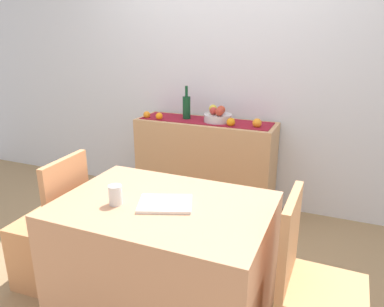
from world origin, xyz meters
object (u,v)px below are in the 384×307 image
(wine_bottle, at_px, (187,107))
(chair_near_window, at_px, (53,246))
(open_book, at_px, (165,204))
(coffee_cup, at_px, (115,195))
(dining_table, at_px, (165,262))
(fruit_bowl, at_px, (218,118))
(sideboard_console, at_px, (205,165))

(wine_bottle, bearing_deg, chair_near_window, -102.90)
(wine_bottle, relative_size, chair_near_window, 0.34)
(open_book, relative_size, coffee_cup, 2.60)
(dining_table, height_order, open_book, open_book)
(coffee_cup, bearing_deg, open_book, 19.75)
(fruit_bowl, xyz_separation_m, wine_bottle, (-0.31, 0.00, 0.08))
(dining_table, height_order, coffee_cup, coffee_cup)
(sideboard_console, bearing_deg, open_book, -77.29)
(open_book, height_order, chair_near_window, chair_near_window)
(wine_bottle, bearing_deg, open_book, -70.56)
(fruit_bowl, relative_size, chair_near_window, 0.28)
(dining_table, distance_m, coffee_cup, 0.49)
(wine_bottle, xyz_separation_m, coffee_cup, (0.27, -1.58, -0.17))
(dining_table, bearing_deg, sideboard_console, 102.08)
(sideboard_console, relative_size, fruit_bowl, 5.14)
(fruit_bowl, height_order, dining_table, fruit_bowl)
(fruit_bowl, bearing_deg, wine_bottle, 180.00)
(chair_near_window, bearing_deg, dining_table, -0.06)
(sideboard_console, height_order, wine_bottle, wine_bottle)
(wine_bottle, relative_size, open_book, 1.11)
(chair_near_window, bearing_deg, sideboard_console, 70.29)
(open_book, xyz_separation_m, coffee_cup, (-0.25, -0.09, 0.04))
(fruit_bowl, height_order, coffee_cup, fruit_bowl)
(chair_near_window, bearing_deg, wine_bottle, 77.10)
(wine_bottle, xyz_separation_m, chair_near_window, (-0.34, -1.46, -0.70))
(fruit_bowl, bearing_deg, sideboard_console, 180.00)
(fruit_bowl, distance_m, dining_table, 1.57)
(fruit_bowl, bearing_deg, chair_near_window, -113.65)
(wine_bottle, xyz_separation_m, open_book, (0.52, -1.49, -0.22))
(wine_bottle, relative_size, coffee_cup, 2.87)
(sideboard_console, distance_m, chair_near_window, 1.56)
(sideboard_console, bearing_deg, chair_near_window, -109.71)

